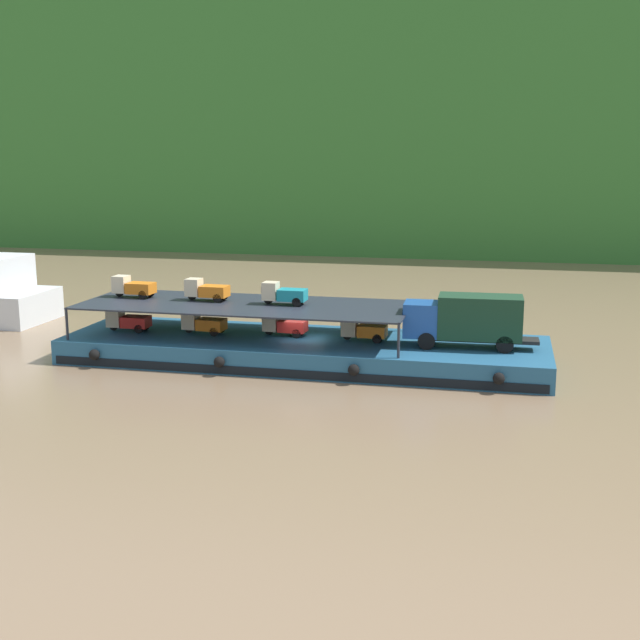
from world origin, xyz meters
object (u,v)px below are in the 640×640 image
object	(u,v)px
mini_truck_lower_fore	(363,329)
mini_truck_upper_fore	(284,294)
mini_truck_lower_stern	(128,320)
covered_lorry	(466,319)
cargo_barge	(304,350)
mini_truck_upper_stern	(133,287)
mini_truck_lower_aft	(203,323)
mini_truck_upper_mid	(206,290)
mini_truck_lower_mid	(284,325)

from	to	relation	value
mini_truck_lower_fore	mini_truck_upper_fore	size ratio (longest dim) A/B	1.01
mini_truck_lower_stern	mini_truck_upper_fore	size ratio (longest dim) A/B	1.01
covered_lorry	mini_truck_lower_fore	xyz separation A→B (m)	(-6.17, 0.40, -1.00)
mini_truck_lower_fore	mini_truck_lower_stern	bearing A→B (deg)	-177.52
cargo_barge	mini_truck_lower_fore	distance (m)	3.96
mini_truck_upper_stern	mini_truck_upper_fore	bearing A→B (deg)	-2.00
cargo_barge	mini_truck_lower_aft	size ratio (longest dim) A/B	10.61
covered_lorry	mini_truck_lower_fore	distance (m)	6.26
cargo_barge	mini_truck_upper_fore	size ratio (longest dim) A/B	10.80
cargo_barge	mini_truck_lower_stern	xyz separation A→B (m)	(-11.53, -0.42, 1.44)
mini_truck_upper_fore	mini_truck_lower_fore	bearing A→B (deg)	-1.51
covered_lorry	mini_truck_upper_fore	distance (m)	11.26
mini_truck_lower_stern	mini_truck_upper_stern	world-z (taller)	mini_truck_upper_stern
mini_truck_lower_fore	mini_truck_upper_stern	world-z (taller)	mini_truck_upper_stern
mini_truck_lower_aft	cargo_barge	bearing A→B (deg)	0.80
mini_truck_upper_mid	mini_truck_lower_mid	bearing A→B (deg)	-0.67
cargo_barge	mini_truck_upper_stern	size ratio (longest dim) A/B	10.65
cargo_barge	mini_truck_lower_stern	world-z (taller)	mini_truck_lower_stern
mini_truck_lower_stern	covered_lorry	bearing A→B (deg)	0.68
cargo_barge	mini_truck_upper_fore	world-z (taller)	mini_truck_upper_fore
mini_truck_lower_aft	mini_truck_lower_mid	size ratio (longest dim) A/B	1.01
cargo_barge	mini_truck_lower_aft	distance (m)	6.68
cargo_barge	mini_truck_upper_fore	xyz separation A→B (m)	(-1.36, 0.37, 3.44)
mini_truck_lower_aft	mini_truck_upper_fore	world-z (taller)	mini_truck_upper_fore
cargo_barge	mini_truck_lower_mid	bearing A→B (deg)	158.20
mini_truck_lower_stern	mini_truck_upper_stern	distance (m)	2.31
mini_truck_upper_mid	mini_truck_upper_fore	distance (m)	5.18
mini_truck_lower_mid	mini_truck_upper_stern	bearing A→B (deg)	179.05
covered_lorry	mini_truck_upper_stern	size ratio (longest dim) A/B	2.84
covered_lorry	mini_truck_upper_fore	size ratio (longest dim) A/B	2.88
mini_truck_lower_mid	mini_truck_lower_fore	distance (m)	5.09
mini_truck_lower_stern	mini_truck_lower_mid	size ratio (longest dim) A/B	1.00
covered_lorry	mini_truck_lower_fore	size ratio (longest dim) A/B	2.86
covered_lorry	mini_truck_lower_mid	world-z (taller)	covered_lorry
mini_truck_lower_aft	mini_truck_upper_stern	world-z (taller)	mini_truck_upper_stern
mini_truck_lower_fore	mini_truck_lower_aft	bearing A→B (deg)	-178.14
mini_truck_upper_stern	mini_truck_lower_aft	bearing A→B (deg)	-9.14
mini_truck_upper_stern	mini_truck_upper_mid	bearing A→B (deg)	-1.23
cargo_barge	covered_lorry	size ratio (longest dim) A/B	3.75
mini_truck_lower_fore	mini_truck_upper_mid	distance (m)	10.41
mini_truck_lower_mid	mini_truck_lower_aft	bearing A→B (deg)	-172.75
mini_truck_lower_fore	mini_truck_upper_mid	bearing A→B (deg)	177.86
mini_truck_lower_aft	mini_truck_lower_fore	size ratio (longest dim) A/B	1.01
mini_truck_upper_mid	mini_truck_upper_fore	world-z (taller)	same
mini_truck_lower_fore	mini_truck_upper_mid	xyz separation A→B (m)	(-10.21, 0.38, 2.00)
mini_truck_lower_stern	mini_truck_lower_aft	world-z (taller)	same
mini_truck_upper_fore	mini_truck_upper_stern	bearing A→B (deg)	178.00
cargo_barge	mini_truck_lower_aft	xyz separation A→B (m)	(-6.52, -0.09, 1.44)
mini_truck_upper_stern	mini_truck_upper_fore	distance (m)	10.27
mini_truck_lower_aft	mini_truck_lower_fore	distance (m)	10.20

